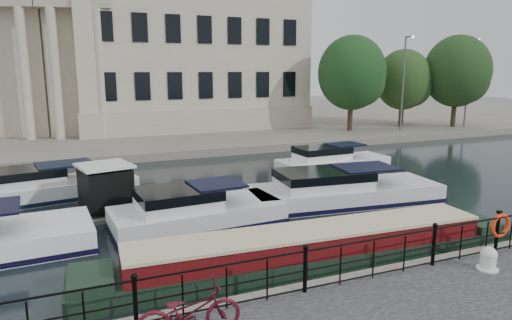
{
  "coord_description": "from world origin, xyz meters",
  "views": [
    {
      "loc": [
        -5.05,
        -11.23,
        5.85
      ],
      "look_at": [
        0.5,
        2.0,
        3.0
      ],
      "focal_mm": 32.0,
      "sensor_mm": 36.0,
      "label": 1
    }
  ],
  "objects_px": {
    "bicycle": "(188,312)",
    "life_ring_post": "(500,226)",
    "narrowboat": "(312,255)",
    "mooring_bollard": "(488,259)",
    "harbour_hut": "(106,192)"
  },
  "relations": [
    {
      "from": "bicycle",
      "to": "life_ring_post",
      "type": "xyz_separation_m",
      "value": [
        9.63,
        0.83,
        0.2
      ]
    },
    {
      "from": "life_ring_post",
      "to": "narrowboat",
      "type": "relative_size",
      "value": 0.09
    },
    {
      "from": "bicycle",
      "to": "narrowboat",
      "type": "xyz_separation_m",
      "value": [
        4.59,
        3.06,
        -0.75
      ]
    },
    {
      "from": "mooring_bollard",
      "to": "life_ring_post",
      "type": "distance_m",
      "value": 1.69
    },
    {
      "from": "life_ring_post",
      "to": "narrowboat",
      "type": "xyz_separation_m",
      "value": [
        -5.04,
        2.23,
        -0.95
      ]
    },
    {
      "from": "bicycle",
      "to": "narrowboat",
      "type": "height_order",
      "value": "bicycle"
    },
    {
      "from": "mooring_bollard",
      "to": "harbour_hut",
      "type": "bearing_deg",
      "value": 129.65
    },
    {
      "from": "life_ring_post",
      "to": "narrowboat",
      "type": "distance_m",
      "value": 5.59
    },
    {
      "from": "mooring_bollard",
      "to": "narrowboat",
      "type": "distance_m",
      "value": 4.79
    },
    {
      "from": "bicycle",
      "to": "life_ring_post",
      "type": "height_order",
      "value": "life_ring_post"
    },
    {
      "from": "life_ring_post",
      "to": "narrowboat",
      "type": "bearing_deg",
      "value": 156.16
    },
    {
      "from": "bicycle",
      "to": "narrowboat",
      "type": "relative_size",
      "value": 0.15
    },
    {
      "from": "harbour_hut",
      "to": "narrowboat",
      "type": "bearing_deg",
      "value": -68.39
    },
    {
      "from": "narrowboat",
      "to": "bicycle",
      "type": "bearing_deg",
      "value": -143.41
    },
    {
      "from": "harbour_hut",
      "to": "life_ring_post",
      "type": "bearing_deg",
      "value": -56.68
    }
  ]
}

